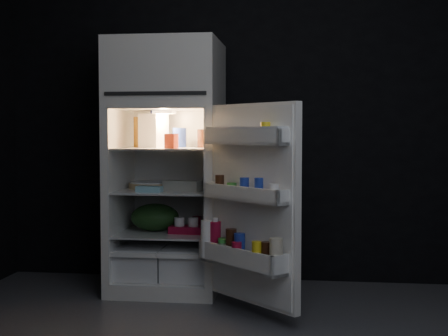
# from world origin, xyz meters

# --- Properties ---
(wall_back) EXTENTS (4.00, 0.00, 2.70)m
(wall_back) POSITION_xyz_m (0.00, 1.70, 1.35)
(wall_back) COLOR black
(wall_back) RESTS_ON ground
(wall_front) EXTENTS (4.00, 0.00, 2.70)m
(wall_front) POSITION_xyz_m (0.00, -1.70, 1.35)
(wall_front) COLOR black
(wall_front) RESTS_ON ground
(refrigerator) EXTENTS (0.76, 0.71, 1.78)m
(refrigerator) POSITION_xyz_m (-0.66, 1.32, 0.96)
(refrigerator) COLOR white
(refrigerator) RESTS_ON ground
(fridge_door) EXTENTS (0.65, 0.64, 1.22)m
(fridge_door) POSITION_xyz_m (-0.02, 0.68, 0.68)
(fridge_door) COLOR white
(fridge_door) RESTS_ON ground
(milk_jug) EXTENTS (0.20, 0.20, 0.24)m
(milk_jug) POSITION_xyz_m (-0.76, 1.30, 1.15)
(milk_jug) COLOR white
(milk_jug) RESTS_ON refrigerator
(mayo_jar) EXTENTS (0.12, 0.12, 0.14)m
(mayo_jar) POSITION_xyz_m (-0.58, 1.36, 1.10)
(mayo_jar) COLOR navy
(mayo_jar) RESTS_ON refrigerator
(jam_jar) EXTENTS (0.12, 0.12, 0.13)m
(jam_jar) POSITION_xyz_m (-0.40, 1.33, 1.09)
(jam_jar) COLOR black
(jam_jar) RESTS_ON refrigerator
(amber_bottle) EXTENTS (0.11, 0.11, 0.22)m
(amber_bottle) POSITION_xyz_m (-0.88, 1.35, 1.14)
(amber_bottle) COLOR #B1741C
(amber_bottle) RESTS_ON refrigerator
(small_carton) EXTENTS (0.09, 0.08, 0.10)m
(small_carton) POSITION_xyz_m (-0.58, 1.07, 1.08)
(small_carton) COLOR red
(small_carton) RESTS_ON refrigerator
(egg_carton) EXTENTS (0.29, 0.18, 0.07)m
(egg_carton) POSITION_xyz_m (-0.54, 1.22, 0.76)
(egg_carton) COLOR #9A9A8C
(egg_carton) RESTS_ON refrigerator
(pie) EXTENTS (0.33, 0.33, 0.04)m
(pie) POSITION_xyz_m (-0.80, 1.36, 0.75)
(pie) COLOR tan
(pie) RESTS_ON refrigerator
(flat_package) EXTENTS (0.18, 0.10, 0.04)m
(flat_package) POSITION_xyz_m (-0.74, 1.09, 0.75)
(flat_package) COLOR #80B6C7
(flat_package) RESTS_ON refrigerator
(wrapped_pkg) EXTENTS (0.16, 0.14, 0.05)m
(wrapped_pkg) POSITION_xyz_m (-0.43, 1.46, 0.75)
(wrapped_pkg) COLOR beige
(wrapped_pkg) RESTS_ON refrigerator
(produce_bag) EXTENTS (0.40, 0.36, 0.20)m
(produce_bag) POSITION_xyz_m (-0.75, 1.29, 0.52)
(produce_bag) COLOR #193815
(produce_bag) RESTS_ON refrigerator
(yogurt_tray) EXTENTS (0.26, 0.16, 0.05)m
(yogurt_tray) POSITION_xyz_m (-0.50, 1.21, 0.45)
(yogurt_tray) COLOR maroon
(yogurt_tray) RESTS_ON refrigerator
(small_can_red) EXTENTS (0.08, 0.08, 0.09)m
(small_can_red) POSITION_xyz_m (-0.47, 1.43, 0.47)
(small_can_red) COLOR maroon
(small_can_red) RESTS_ON refrigerator
(small_can_silver) EXTENTS (0.09, 0.09, 0.09)m
(small_can_silver) POSITION_xyz_m (-0.41, 1.42, 0.47)
(small_can_silver) COLOR silver
(small_can_silver) RESTS_ON refrigerator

